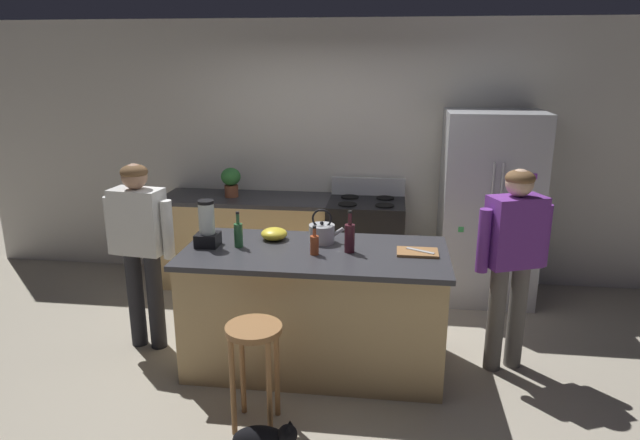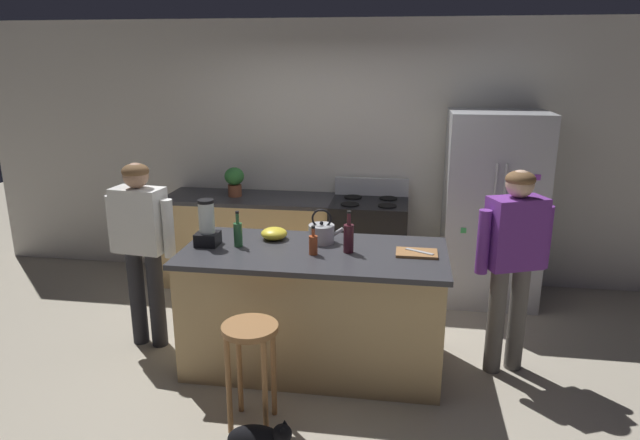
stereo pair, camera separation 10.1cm
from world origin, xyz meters
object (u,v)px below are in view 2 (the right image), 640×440
at_px(cat, 259,440).
at_px(potted_plant, 234,180).
at_px(stove_range, 368,246).
at_px(person_by_island_left, 141,238).
at_px(person_by_sink_right, 513,253).
at_px(mixing_bowl, 274,234).
at_px(bottle_wine, 349,237).
at_px(refrigerator, 492,209).
at_px(bar_stool, 251,349).
at_px(bottle_cooking_sauce, 313,244).
at_px(cutting_board, 417,253).
at_px(blender_appliance, 207,226).
at_px(bottle_olive_oil, 238,234).
at_px(kitchen_island, 314,308).
at_px(tea_kettle, 322,233).
at_px(chef_knife, 420,252).

distance_m(cat, potted_plant, 3.00).
relative_size(stove_range, person_by_island_left, 0.73).
bearing_deg(person_by_sink_right, stove_range, 129.55).
relative_size(potted_plant, mixing_bowl, 1.45).
distance_m(bottle_wine, mixing_bowl, 0.66).
bearing_deg(refrigerator, bar_stool, -127.26).
height_order(bottle_cooking_sauce, mixing_bowl, bottle_cooking_sauce).
xyz_separation_m(bottle_cooking_sauce, cutting_board, (0.75, 0.11, -0.07)).
xyz_separation_m(person_by_island_left, bottle_wine, (1.68, -0.11, 0.12)).
distance_m(cat, blender_appliance, 1.63).
distance_m(bottle_cooking_sauce, bottle_olive_oil, 0.60).
height_order(refrigerator, mixing_bowl, refrigerator).
height_order(person_by_sink_right, bottle_cooking_sauce, person_by_sink_right).
relative_size(kitchen_island, tea_kettle, 7.16).
bearing_deg(cutting_board, stove_range, 106.62).
relative_size(kitchen_island, bottle_olive_oil, 7.15).
bearing_deg(bar_stool, tea_kettle, 73.35).
bearing_deg(person_by_sink_right, bottle_cooking_sauce, -171.19).
distance_m(blender_appliance, cutting_board, 1.59).
bearing_deg(refrigerator, bottle_wine, -129.25).
xyz_separation_m(person_by_sink_right, bottle_cooking_sauce, (-1.45, -0.22, 0.07)).
distance_m(refrigerator, person_by_island_left, 3.22).
distance_m(person_by_island_left, cutting_board, 2.18).
relative_size(bar_stool, mixing_bowl, 3.43).
relative_size(bottle_wine, mixing_bowl, 1.52).
relative_size(person_by_island_left, cutting_board, 5.15).
xyz_separation_m(bottle_wine, chef_knife, (0.52, 0.03, -0.09)).
height_order(potted_plant, blender_appliance, blender_appliance).
distance_m(kitchen_island, cat, 1.19).
xyz_separation_m(kitchen_island, bottle_cooking_sauce, (0.01, -0.09, 0.55)).
distance_m(stove_range, blender_appliance, 2.00).
bearing_deg(cat, cutting_board, 51.58).
height_order(kitchen_island, bottle_cooking_sauce, bottle_cooking_sauce).
height_order(bar_stool, cat, bar_stool).
height_order(potted_plant, mixing_bowl, potted_plant).
bearing_deg(bottle_olive_oil, person_by_island_left, 173.22).
bearing_deg(mixing_bowl, refrigerator, 34.85).
distance_m(stove_range, mixing_bowl, 1.55).
distance_m(bottle_olive_oil, chef_knife, 1.36).
xyz_separation_m(tea_kettle, chef_knife, (0.75, -0.17, -0.06)).
bearing_deg(bottle_cooking_sauce, kitchen_island, 96.36).
relative_size(kitchen_island, bottle_wine, 6.25).
bearing_deg(potted_plant, person_by_island_left, -103.17).
bearing_deg(person_by_island_left, cat, -44.13).
bearing_deg(mixing_bowl, potted_plant, 118.63).
height_order(stove_range, bottle_cooking_sauce, bottle_cooking_sauce).
xyz_separation_m(kitchen_island, cutting_board, (0.76, 0.03, 0.48)).
bearing_deg(person_by_island_left, bottle_cooking_sauce, -7.72).
height_order(cat, mixing_bowl, mixing_bowl).
height_order(kitchen_island, mixing_bowl, mixing_bowl).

